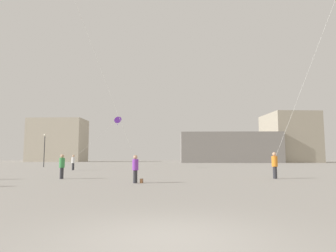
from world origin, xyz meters
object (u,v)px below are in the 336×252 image
kite_violet_diamond (117,120)px  lamppost_east (45,145)px  building_left_hall (58,140)px  handbag_beside_flyer (142,181)px  person_in_green (62,165)px  building_right_hall (289,138)px  person_in_purple (135,168)px  building_centre_hall (229,148)px  person_in_white (73,162)px  person_in_orange (275,164)px

kite_violet_diamond → lamppost_east: kite_violet_diamond is taller
building_left_hall → handbag_beside_flyer: (35.49, -82.51, -6.98)m
person_in_green → building_right_hall: size_ratio=0.11×
person_in_purple → building_centre_hall: bearing=-70.4°
building_left_hall → lamppost_east: size_ratio=3.66×
person_in_white → person_in_green: size_ratio=1.04×
person_in_white → person_in_orange: (18.16, -13.48, 0.04)m
person_in_purple → person_in_green: (-5.38, 3.33, 0.04)m
building_right_hall → building_left_hall: bearing=168.9°
kite_violet_diamond → building_centre_hall: building_centre_hall is taller
person_in_white → building_right_hall: 69.20m
person_in_white → building_right_hall: bearing=-25.6°
person_in_green → building_centre_hall: (24.24, 63.09, 3.16)m
kite_violet_diamond → lamppost_east: size_ratio=1.38×
person_in_green → handbag_beside_flyer: 6.62m
person_in_orange → lamppost_east: lamppost_east is taller
person_in_white → handbag_beside_flyer: size_ratio=5.43×
person_in_orange → lamppost_east: 35.22m
person_in_green → lamppost_east: size_ratio=0.34×
lamppost_east → building_centre_hall: bearing=47.8°
person_in_white → building_right_hall: building_right_hall is taller
person_in_orange → building_left_hall: size_ratio=0.10×
handbag_beside_flyer → building_right_hall: bearing=61.9°
kite_violet_diamond → building_centre_hall: bearing=61.1°
person_in_green → person_in_orange: (14.59, 0.17, 0.08)m
person_in_white → building_right_hall: size_ratio=0.12×
person_in_white → building_centre_hall: bearing=-13.3°
person_in_white → handbag_beside_flyer: bearing=-135.1°
person_in_orange → building_left_hall: bearing=81.0°
person_in_orange → handbag_beside_flyer: size_ratio=5.66×
person_in_orange → building_left_hall: (-44.35, 79.11, 6.11)m
person_in_green → person_in_orange: size_ratio=0.92×
person_in_green → kite_violet_diamond: bearing=-173.6°
building_right_hall → kite_violet_diamond: bearing=-132.7°
person_in_orange → building_left_hall: building_left_hall is taller
kite_violet_diamond → lamppost_east: (-11.56, 4.20, -3.22)m
person_in_green → person_in_orange: 14.59m
building_left_hall → building_centre_hall: 56.46m
person_in_purple → handbag_beside_flyer: person_in_purple is taller
lamppost_east → handbag_beside_flyer: (16.96, -27.25, -3.19)m
person_in_green → building_left_hall: (-29.76, 79.28, 6.19)m
building_centre_hall → lamppost_east: size_ratio=5.49×
building_right_hall → person_in_purple: bearing=-118.3°
lamppost_east → person_in_green: bearing=-64.9°
handbag_beside_flyer → building_left_hall: bearing=113.3°
kite_violet_diamond → building_left_hall: building_left_hall is taller
person_in_green → person_in_white: bearing=-158.0°
person_in_white → building_left_hall: 70.93m
kite_violet_diamond → building_right_hall: 61.75m
kite_violet_diamond → handbag_beside_flyer: bearing=-76.8°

